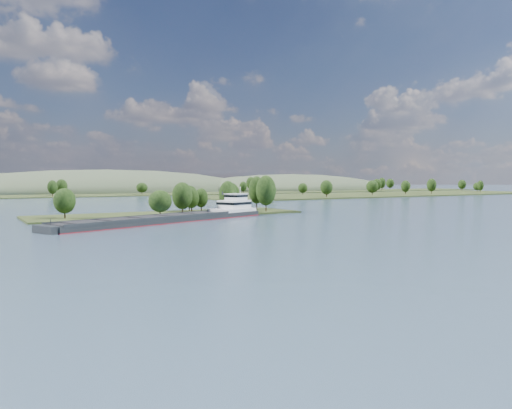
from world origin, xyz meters
TOP-DOWN VIEW (x-y plane):
  - ground at (0.00, 120.00)m, footprint 1800.00×1800.00m
  - tree_island at (8.67, 178.76)m, footprint 100.00×31.71m
  - right_bank at (230.66, 299.38)m, footprint 320.00×90.00m
  - back_shoreline at (9.48, 399.78)m, footprint 900.00×60.00m
  - hill_east at (260.00, 470.00)m, footprint 260.00×140.00m
  - hill_west at (60.00, 500.00)m, footprint 320.00×160.00m
  - cargo_barge at (-6.04, 154.30)m, footprint 80.26×39.16m

SIDE VIEW (x-z plane):
  - ground at x=0.00m, z-range 0.00..0.00m
  - hill_east at x=260.00m, z-range -18.00..18.00m
  - hill_west at x=60.00m, z-range -22.00..22.00m
  - back_shoreline at x=9.48m, z-range -7.00..8.39m
  - right_bank at x=230.66m, z-range -6.20..7.97m
  - cargo_barge at x=-6.04m, z-range -4.17..6.98m
  - tree_island at x=8.67m, z-range -3.54..11.93m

